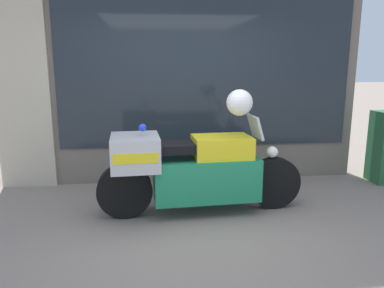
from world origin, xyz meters
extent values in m
plane|color=gray|center=(0.00, 0.00, 0.00)|extent=(60.00, 60.00, 0.00)
cube|color=#6B6056|center=(0.00, 2.00, 1.80)|extent=(5.31, 0.40, 3.60)
cube|color=#B2A893|center=(-2.27, 2.03, 1.80)|extent=(0.76, 0.55, 3.60)
cube|color=#1E262D|center=(0.35, 1.79, 1.85)|extent=(4.32, 0.02, 2.60)
cube|color=slate|center=(0.31, 2.01, 0.28)|extent=(4.10, 0.30, 0.55)
cube|color=silver|center=(0.31, 2.15, 1.20)|extent=(4.10, 0.02, 1.35)
cube|color=beige|center=(0.31, 2.01, 1.87)|extent=(4.10, 0.30, 0.02)
cube|color=navy|center=(-1.22, 2.01, 1.91)|extent=(0.18, 0.04, 0.06)
cube|color=#B7B2A8|center=(-0.46, 2.01, 1.91)|extent=(0.18, 0.04, 0.06)
cube|color=#C68E19|center=(0.31, 2.01, 1.91)|extent=(0.18, 0.04, 0.06)
cube|color=black|center=(1.07, 2.01, 1.91)|extent=(0.18, 0.04, 0.06)
cube|color=maroon|center=(1.83, 2.01, 1.91)|extent=(0.18, 0.04, 0.06)
cube|color=orange|center=(-0.64, 1.94, 0.69)|extent=(0.19, 0.01, 0.27)
cube|color=yellow|center=(1.25, 1.94, 0.69)|extent=(0.19, 0.03, 0.27)
cylinder|color=black|center=(1.01, 0.58, 0.32)|extent=(0.65, 0.18, 0.64)
cylinder|color=black|center=(-0.81, 0.48, 0.32)|extent=(0.65, 0.18, 0.64)
cube|color=#1E8456|center=(0.14, 0.53, 0.43)|extent=(1.27, 0.59, 0.50)
cube|color=yellow|center=(0.34, 0.54, 0.79)|extent=(0.70, 0.51, 0.28)
cube|color=black|center=(-0.14, 0.52, 0.82)|extent=(0.74, 0.43, 0.10)
cube|color=#B7B7BC|center=(-0.68, 0.48, 0.78)|extent=(0.57, 0.64, 0.38)
cube|color=yellow|center=(-0.68, 0.48, 0.78)|extent=(0.52, 0.65, 0.11)
cube|color=#B2BCC6|center=(0.74, 0.56, 1.03)|extent=(0.13, 0.37, 0.28)
sphere|color=white|center=(0.97, 0.58, 0.71)|extent=(0.14, 0.14, 0.14)
sphere|color=blue|center=(-0.59, 0.49, 1.06)|extent=(0.09, 0.09, 0.09)
sphere|color=white|center=(0.54, 0.55, 1.32)|extent=(0.31, 0.31, 0.31)
camera|label=1|loc=(-0.50, -3.71, 1.77)|focal=35.00mm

